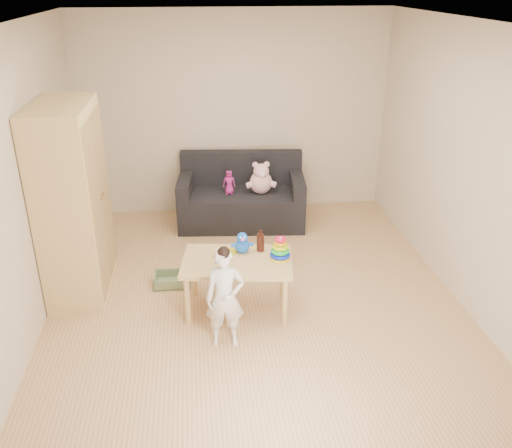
{
  "coord_description": "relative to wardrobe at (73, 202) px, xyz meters",
  "views": [
    {
      "loc": [
        -0.54,
        -4.69,
        2.94
      ],
      "look_at": [
        0.05,
        0.25,
        0.65
      ],
      "focal_mm": 38.0,
      "sensor_mm": 36.0,
      "label": 1
    }
  ],
  "objects": [
    {
      "name": "brown_bottle",
      "position": [
        1.78,
        -0.43,
        -0.32
      ],
      "size": [
        0.07,
        0.07,
        0.21
      ],
      "color": "black",
      "rests_on": "play_table"
    },
    {
      "name": "sofa",
      "position": [
        1.76,
        1.39,
        -0.73
      ],
      "size": [
        1.64,
        0.93,
        0.44
      ],
      "primitive_type": "cube",
      "rotation": [
        0.0,
        0.0,
        -0.09
      ],
      "color": "black",
      "rests_on": "ground"
    },
    {
      "name": "room",
      "position": [
        1.73,
        -0.31,
        0.35
      ],
      "size": [
        4.5,
        4.5,
        4.5
      ],
      "color": "tan",
      "rests_on": "ground"
    },
    {
      "name": "blue_plush",
      "position": [
        1.6,
        -0.44,
        -0.31
      ],
      "size": [
        0.2,
        0.17,
        0.21
      ],
      "primitive_type": null,
      "rotation": [
        0.0,
        0.0,
        0.16
      ],
      "color": "blue",
      "rests_on": "play_table"
    },
    {
      "name": "storage_bin",
      "position": [
        0.9,
        -0.05,
        -0.89
      ],
      "size": [
        0.37,
        0.28,
        0.11
      ],
      "primitive_type": null,
      "rotation": [
        0.0,
        0.0,
        -0.01
      ],
      "color": "#6C835F",
      "rests_on": "ground"
    },
    {
      "name": "toddler",
      "position": [
        1.39,
        -1.11,
        -0.5
      ],
      "size": [
        0.34,
        0.23,
        0.89
      ],
      "primitive_type": "imported",
      "rotation": [
        0.0,
        0.0,
        -0.04
      ],
      "color": "silver",
      "rests_on": "ground"
    },
    {
      "name": "doll",
      "position": [
        1.6,
        1.33,
        -0.35
      ],
      "size": [
        0.17,
        0.13,
        0.3
      ],
      "primitive_type": "imported",
      "rotation": [
        0.0,
        0.0,
        -0.17
      ],
      "color": "#B52187",
      "rests_on": "sofa"
    },
    {
      "name": "wooden_figure",
      "position": [
        1.43,
        -0.59,
        -0.36
      ],
      "size": [
        0.06,
        0.05,
        0.11
      ],
      "primitive_type": null,
      "rotation": [
        0.0,
        0.0,
        -0.45
      ],
      "color": "brown",
      "rests_on": "play_table"
    },
    {
      "name": "ring_stacker",
      "position": [
        1.94,
        -0.61,
        -0.33
      ],
      "size": [
        0.19,
        0.19,
        0.22
      ],
      "color": "yellow",
      "rests_on": "play_table"
    },
    {
      "name": "yellow_book",
      "position": [
        1.43,
        -0.44,
        -0.41
      ],
      "size": [
        0.25,
        0.25,
        0.01
      ],
      "primitive_type": "cube",
      "rotation": [
        0.0,
        0.0,
        -0.39
      ],
      "color": "gold",
      "rests_on": "play_table"
    },
    {
      "name": "play_table",
      "position": [
        1.54,
        -0.59,
        -0.68
      ],
      "size": [
        1.09,
        0.77,
        0.53
      ],
      "primitive_type": "cube",
      "rotation": [
        0.0,
        0.0,
        -0.13
      ],
      "color": "tan",
      "rests_on": "ground"
    },
    {
      "name": "pink_bear",
      "position": [
        2.0,
        1.31,
        -0.33
      ],
      "size": [
        0.33,
        0.3,
        0.34
      ],
      "primitive_type": null,
      "rotation": [
        0.0,
        0.0,
        -0.13
      ],
      "color": "#EDAFC2",
      "rests_on": "sofa"
    },
    {
      "name": "wardrobe",
      "position": [
        0.0,
        0.0,
        0.0
      ],
      "size": [
        0.53,
        1.05,
        1.9
      ],
      "primitive_type": "cube",
      "color": "#E7C57E",
      "rests_on": "ground"
    }
  ]
}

